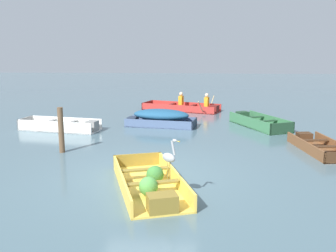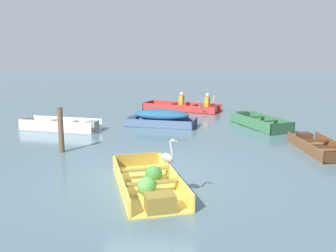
# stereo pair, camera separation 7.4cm
# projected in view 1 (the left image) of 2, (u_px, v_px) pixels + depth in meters

# --- Properties ---
(ground_plane) EXTENTS (80.00, 80.00, 0.00)m
(ground_plane) POSITION_uv_depth(u_px,v_px,m) (146.00, 173.00, 9.02)
(ground_plane) COLOR #47606B
(dinghy_yellow_foreground) EXTENTS (2.09, 3.22, 0.43)m
(dinghy_yellow_foreground) POSITION_uv_depth(u_px,v_px,m) (150.00, 184.00, 7.91)
(dinghy_yellow_foreground) COLOR #E5BC47
(dinghy_yellow_foreground) RESTS_ON ground
(skiff_white_near_moored) EXTENTS (3.10, 1.45, 0.41)m
(skiff_white_near_moored) POSITION_uv_depth(u_px,v_px,m) (63.00, 126.00, 13.85)
(skiff_white_near_moored) COLOR white
(skiff_white_near_moored) RESTS_ON ground
(skiff_slate_blue_mid_moored) EXTENTS (2.80, 1.41, 0.68)m
(skiff_slate_blue_mid_moored) POSITION_uv_depth(u_px,v_px,m) (160.00, 117.00, 14.55)
(skiff_slate_blue_mid_moored) COLOR #475B7F
(skiff_slate_blue_mid_moored) RESTS_ON ground
(skiff_wooden_brown_far_moored) EXTENTS (1.34, 2.66, 0.31)m
(skiff_wooden_brown_far_moored) POSITION_uv_depth(u_px,v_px,m) (318.00, 146.00, 11.12)
(skiff_wooden_brown_far_moored) COLOR brown
(skiff_wooden_brown_far_moored) RESTS_ON ground
(skiff_green_outer_moored) EXTENTS (2.13, 3.00, 0.41)m
(skiff_green_outer_moored) POSITION_uv_depth(u_px,v_px,m) (257.00, 123.00, 14.58)
(skiff_green_outer_moored) COLOR #387047
(skiff_green_outer_moored) RESTS_ON ground
(rowboat_red_with_crew) EXTENTS (3.94, 2.76, 0.91)m
(rowboat_red_with_crew) POSITION_uv_depth(u_px,v_px,m) (185.00, 107.00, 18.32)
(rowboat_red_with_crew) COLOR #AD2D28
(rowboat_red_with_crew) RESTS_ON ground
(heron_on_dinghy) EXTENTS (0.39, 0.36, 0.84)m
(heron_on_dinghy) POSITION_uv_depth(u_px,v_px,m) (169.00, 157.00, 7.24)
(heron_on_dinghy) COLOR olive
(heron_on_dinghy) RESTS_ON dinghy_yellow_foreground
(mooring_post) EXTENTS (0.16, 0.16, 1.32)m
(mooring_post) POSITION_uv_depth(u_px,v_px,m) (61.00, 130.00, 10.75)
(mooring_post) COLOR brown
(mooring_post) RESTS_ON ground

